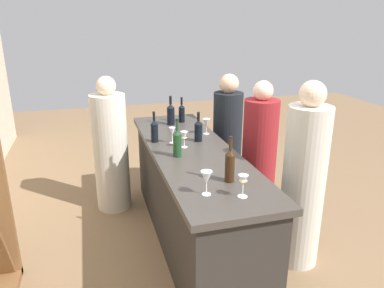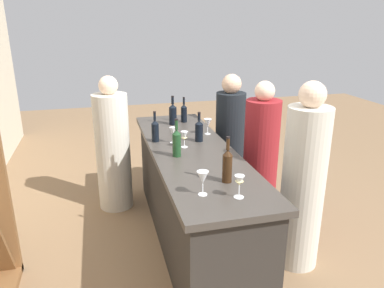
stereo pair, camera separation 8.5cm
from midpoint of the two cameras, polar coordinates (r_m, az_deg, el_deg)
name	(u,v)px [view 2 (the right image)]	position (r m, az deg, el deg)	size (l,w,h in m)	color
ground_plane	(192,238)	(3.73, 0.67, -14.23)	(12.00, 12.00, 0.00)	#846647
bar_counter	(192,195)	(3.50, 0.70, -7.86)	(2.49, 0.72, 0.92)	#2A2723
wine_bottle_leftmost_amber_brown	(227,165)	(2.65, 6.34, -3.21)	(0.07, 0.07, 0.34)	#331E0F
wine_bottle_second_left_olive_green	(177,142)	(3.12, -1.59, 0.27)	(0.07, 0.07, 0.33)	#193D1E
wine_bottle_center_near_black	(199,130)	(3.51, 1.78, 2.11)	(0.08, 0.08, 0.28)	black
wine_bottle_second_right_near_black	(155,130)	(3.51, -4.98, 2.12)	(0.07, 0.07, 0.29)	black
wine_bottle_rightmost_near_black	(173,114)	(4.08, -2.33, 4.66)	(0.08, 0.08, 0.32)	black
wine_bottle_far_right_near_black	(184,113)	(4.17, -0.66, 4.82)	(0.07, 0.07, 0.28)	black
wine_glass_near_left	(208,124)	(3.73, 3.08, 3.15)	(0.08, 0.08, 0.16)	white
wine_glass_near_center	(239,182)	(2.44, 8.27, -5.77)	(0.07, 0.07, 0.16)	white
wine_glass_near_right	(184,137)	(3.34, -0.46, 1.14)	(0.07, 0.07, 0.15)	white
wine_glass_far_left	(173,132)	(3.46, -2.27, 1.85)	(0.06, 0.06, 0.15)	white
wine_glass_far_center	(203,178)	(2.45, 2.66, -5.27)	(0.08, 0.08, 0.17)	white
person_left_guest	(230,140)	(4.42, 6.35, 0.63)	(0.41, 0.41, 1.44)	black
person_center_guest	(303,185)	(3.21, 17.38, -6.00)	(0.45, 0.45, 1.59)	beige
person_right_guest	(261,158)	(3.90, 11.08, -2.05)	(0.37, 0.37, 1.46)	maroon
person_server_behind	(113,150)	(4.12, -11.45, -0.85)	(0.41, 0.41, 1.47)	beige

